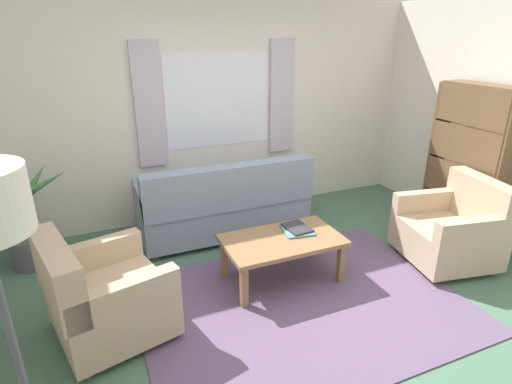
{
  "coord_description": "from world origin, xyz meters",
  "views": [
    {
      "loc": [
        -1.55,
        -2.58,
        2.24
      ],
      "look_at": [
        -0.15,
        0.7,
        0.83
      ],
      "focal_mm": 28.8,
      "sensor_mm": 36.0,
      "label": 1
    }
  ],
  "objects": [
    {
      "name": "wall_back",
      "position": [
        0.0,
        2.26,
        1.3
      ],
      "size": [
        5.32,
        0.12,
        2.6
      ],
      "primitive_type": "cube",
      "color": "silver",
      "rests_on": "ground_plane"
    },
    {
      "name": "window_with_curtains",
      "position": [
        0.0,
        2.18,
        1.45
      ],
      "size": [
        1.98,
        0.07,
        1.4
      ],
      "color": "white"
    },
    {
      "name": "bookshelf",
      "position": [
        2.34,
        0.49,
        0.8
      ],
      "size": [
        0.3,
        0.94,
        1.72
      ],
      "rotation": [
        0.0,
        0.0,
        1.57
      ],
      "color": "brown",
      "rests_on": "ground_plane"
    },
    {
      "name": "book_stack_on_table",
      "position": [
        0.21,
        0.53,
        0.46
      ],
      "size": [
        0.31,
        0.35,
        0.04
      ],
      "color": "#5B8E93",
      "rests_on": "coffee_table"
    },
    {
      "name": "couch",
      "position": [
        -0.18,
        1.54,
        0.37
      ],
      "size": [
        1.9,
        0.82,
        0.92
      ],
      "rotation": [
        0.0,
        0.0,
        3.14
      ],
      "color": "gray",
      "rests_on": "ground_plane"
    },
    {
      "name": "area_rug",
      "position": [
        0.0,
        0.0,
        0.01
      ],
      "size": [
        2.74,
        2.02,
        0.01
      ],
      "primitive_type": "cube",
      "color": "#604C6B",
      "rests_on": "ground_plane"
    },
    {
      "name": "coffee_table",
      "position": [
        0.01,
        0.44,
        0.38
      ],
      "size": [
        1.1,
        0.64,
        0.44
      ],
      "color": "olive",
      "rests_on": "ground_plane"
    },
    {
      "name": "potted_plant",
      "position": [
        -2.22,
        1.67,
        0.49
      ],
      "size": [
        0.93,
        1.13,
        1.09
      ],
      "color": "#56565B",
      "rests_on": "ground_plane"
    },
    {
      "name": "armchair_left",
      "position": [
        -1.6,
        0.28,
        0.35
      ],
      "size": [
        1.0,
        1.01,
        0.88
      ],
      "rotation": [
        0.0,
        0.0,
        1.81
      ],
      "color": "tan",
      "rests_on": "ground_plane"
    },
    {
      "name": "armchair_right",
      "position": [
        1.76,
        0.07,
        0.35
      ],
      "size": [
        0.96,
        0.97,
        0.88
      ],
      "rotation": [
        0.0,
        0.0,
        -1.75
      ],
      "color": "tan",
      "rests_on": "ground_plane"
    },
    {
      "name": "ground_plane",
      "position": [
        0.0,
        0.0,
        0.0
      ],
      "size": [
        6.24,
        6.24,
        0.0
      ],
      "primitive_type": "plane",
      "color": "#476B56"
    }
  ]
}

